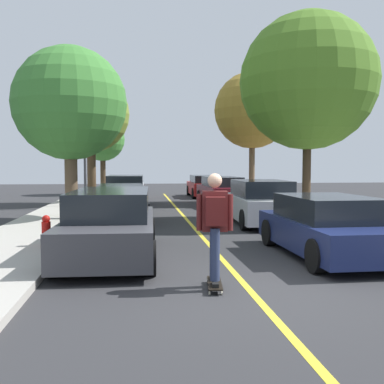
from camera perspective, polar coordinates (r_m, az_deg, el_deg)
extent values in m
plane|color=#2D2D30|center=(7.31, 7.40, -12.32)|extent=(80.00, 80.00, 0.00)
cube|color=gold|center=(11.13, 2.29, -6.78)|extent=(0.12, 39.20, 0.01)
cube|color=#38383D|center=(9.79, -10.23, -5.15)|extent=(1.93, 4.74, 0.69)
cube|color=black|center=(9.95, -10.15, -1.37)|extent=(1.67, 3.23, 0.56)
cylinder|color=black|center=(8.17, -5.34, -8.30)|extent=(0.24, 0.65, 0.64)
cylinder|color=black|center=(8.35, -17.01, -8.19)|extent=(0.24, 0.65, 0.64)
cylinder|color=black|center=(11.41, -5.28, -4.93)|extent=(0.24, 0.65, 0.64)
cylinder|color=black|center=(11.53, -13.65, -4.92)|extent=(0.24, 0.65, 0.64)
cube|color=black|center=(15.91, -8.93, -1.96)|extent=(1.87, 4.20, 0.61)
cube|color=black|center=(16.00, -8.95, 0.04)|extent=(1.61, 2.80, 0.49)
cylinder|color=black|center=(14.59, -5.77, -3.08)|extent=(0.24, 0.65, 0.64)
cylinder|color=black|center=(14.59, -12.04, -3.14)|extent=(0.24, 0.65, 0.64)
cylinder|color=black|center=(17.31, -6.30, -2.05)|extent=(0.24, 0.65, 0.64)
cylinder|color=black|center=(17.31, -11.58, -2.10)|extent=(0.24, 0.65, 0.64)
cube|color=#38383D|center=(21.70, -8.38, -0.37)|extent=(1.95, 4.43, 0.71)
cube|color=black|center=(21.82, -8.38, 1.34)|extent=(1.69, 2.87, 0.58)
cylinder|color=black|center=(20.20, -6.14, -1.25)|extent=(0.23, 0.64, 0.64)
cylinder|color=black|center=(20.29, -11.03, -1.28)|extent=(0.23, 0.64, 0.64)
cylinder|color=black|center=(23.18, -6.06, -0.64)|extent=(0.23, 0.64, 0.64)
cylinder|color=black|center=(23.27, -10.32, -0.67)|extent=(0.23, 0.64, 0.64)
cube|color=#B7B7BC|center=(27.59, -8.06, 0.37)|extent=(1.94, 4.33, 0.63)
cube|color=black|center=(27.51, -8.08, 1.49)|extent=(1.69, 2.64, 0.46)
cylinder|color=black|center=(26.14, -6.29, -0.18)|extent=(0.23, 0.64, 0.64)
cylinder|color=black|center=(26.21, -10.08, -0.20)|extent=(0.23, 0.64, 0.64)
cylinder|color=black|center=(29.03, -6.23, 0.19)|extent=(0.23, 0.64, 0.64)
cylinder|color=black|center=(29.10, -9.65, 0.17)|extent=(0.23, 0.64, 0.64)
cube|color=navy|center=(10.22, 16.79, -5.08)|extent=(1.90, 4.29, 0.62)
cube|color=black|center=(10.19, 16.75, -1.90)|extent=(1.65, 2.51, 0.51)
cylinder|color=black|center=(11.26, 9.73, -5.07)|extent=(0.23, 0.64, 0.64)
cylinder|color=black|center=(11.89, 17.73, -4.74)|extent=(0.23, 0.64, 0.64)
cylinder|color=black|center=(8.61, 15.45, -7.81)|extent=(0.23, 0.64, 0.64)
cube|color=#B7B7BC|center=(15.31, 8.61, -1.92)|extent=(1.93, 4.41, 0.74)
cube|color=black|center=(15.17, 8.72, 0.46)|extent=(1.66, 2.59, 0.54)
cylinder|color=black|center=(16.60, 4.54, -2.28)|extent=(0.24, 0.65, 0.64)
cylinder|color=black|center=(16.97, 10.18, -2.20)|extent=(0.24, 0.65, 0.64)
cylinder|color=black|center=(13.71, 6.65, -3.52)|extent=(0.24, 0.65, 0.64)
cylinder|color=black|center=(14.15, 13.37, -3.37)|extent=(0.24, 0.65, 0.64)
cube|color=maroon|center=(22.18, 3.74, -0.21)|extent=(1.87, 4.71, 0.75)
cube|color=black|center=(22.06, 3.79, 1.34)|extent=(1.61, 2.95, 0.46)
cylinder|color=black|center=(23.64, 0.99, -0.54)|extent=(0.24, 0.65, 0.64)
cylinder|color=black|center=(23.96, 4.77, -0.50)|extent=(0.24, 0.65, 0.64)
cylinder|color=black|center=(20.44, 2.51, -1.18)|extent=(0.24, 0.65, 0.64)
cylinder|color=black|center=(20.81, 6.86, -1.12)|extent=(0.24, 0.65, 0.64)
cube|color=maroon|center=(27.61, 1.63, 0.48)|extent=(1.84, 4.37, 0.71)
cube|color=black|center=(27.44, 1.68, 1.66)|extent=(1.61, 2.94, 0.44)
cylinder|color=black|center=(28.99, -0.42, 0.21)|extent=(0.23, 0.64, 0.64)
cylinder|color=black|center=(29.21, 2.86, 0.23)|extent=(0.23, 0.64, 0.64)
cylinder|color=black|center=(26.05, 0.25, -0.17)|extent=(0.23, 0.64, 0.64)
cylinder|color=black|center=(26.30, 3.89, -0.14)|extent=(0.23, 0.64, 0.64)
cylinder|color=brown|center=(15.93, -15.02, 1.65)|extent=(0.43, 0.43, 2.74)
sphere|color=#3D7F33|center=(16.05, -15.17, 10.75)|extent=(3.83, 3.83, 3.83)
cylinder|color=#4C3823|center=(22.75, -12.58, 3.01)|extent=(0.42, 0.42, 3.38)
sphere|color=olive|center=(22.88, -12.67, 9.61)|extent=(3.75, 3.75, 3.75)
cylinder|color=#3D2D1E|center=(30.10, -11.18, 2.45)|extent=(0.34, 0.34, 2.66)
sphere|color=#3D7F33|center=(30.14, -11.23, 6.57)|extent=(2.86, 2.86, 2.86)
cylinder|color=#3D2D1E|center=(15.96, 14.29, 3.15)|extent=(0.28, 0.28, 3.56)
sphere|color=#4C7A23|center=(16.20, 14.45, 13.38)|extent=(4.63, 4.63, 4.63)
cylinder|color=brown|center=(23.09, 7.58, 3.36)|extent=(0.29, 0.29, 3.60)
sphere|color=olive|center=(23.25, 7.63, 10.21)|extent=(3.84, 3.84, 3.84)
cylinder|color=#B2140F|center=(10.83, -17.94, -5.03)|extent=(0.20, 0.20, 0.55)
sphere|color=#B2140F|center=(10.78, -17.97, -3.27)|extent=(0.18, 0.18, 0.18)
cylinder|color=#38383D|center=(20.70, -13.41, 6.44)|extent=(0.12, 0.12, 5.88)
cube|color=#EAE5C6|center=(21.09, -13.53, 14.77)|extent=(0.36, 0.24, 0.20)
cube|color=black|center=(7.37, 2.87, -11.42)|extent=(0.32, 0.86, 0.02)
cylinder|color=beige|center=(7.71, 2.02, -11.23)|extent=(0.03, 0.06, 0.06)
cylinder|color=beige|center=(7.72, 3.45, -11.22)|extent=(0.03, 0.06, 0.06)
cylinder|color=beige|center=(7.06, 2.21, -12.64)|extent=(0.03, 0.06, 0.06)
cylinder|color=beige|center=(7.07, 3.79, -12.62)|extent=(0.03, 0.06, 0.06)
cube|color=#99999E|center=(7.71, 2.74, -10.94)|extent=(0.10, 0.05, 0.02)
cube|color=#99999E|center=(7.05, 3.01, -12.32)|extent=(0.10, 0.05, 0.02)
cube|color=black|center=(7.57, 2.78, -10.68)|extent=(0.13, 0.27, 0.06)
cube|color=black|center=(7.15, 2.96, -11.55)|extent=(0.13, 0.27, 0.06)
cylinder|color=#283351|center=(7.38, 2.83, -7.53)|extent=(0.17, 0.17, 0.83)
cylinder|color=#283351|center=(7.14, 2.93, -7.90)|extent=(0.17, 0.17, 0.83)
cube|color=#511919|center=(7.16, 2.89, -2.43)|extent=(0.42, 0.27, 0.64)
sphere|color=tan|center=(7.13, 2.91, 1.45)|extent=(0.23, 0.23, 0.23)
cylinder|color=#511919|center=(7.16, 0.93, -2.60)|extent=(0.10, 0.10, 0.58)
cylinder|color=#511919|center=(7.18, 4.85, -2.59)|extent=(0.10, 0.10, 0.58)
cube|color=#4C1414|center=(6.96, 2.98, -2.43)|extent=(0.32, 0.21, 0.44)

